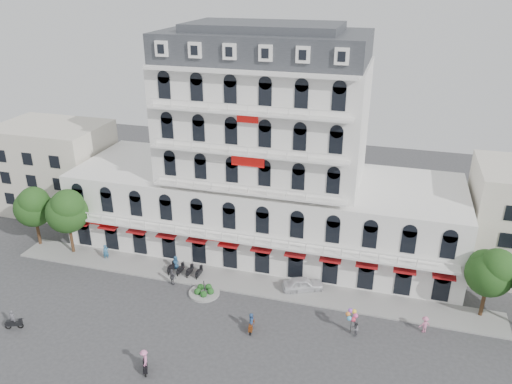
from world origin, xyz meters
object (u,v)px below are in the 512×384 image
at_px(rider_center, 145,360).
at_px(rider_west, 13,321).
at_px(parked_car, 303,284).
at_px(balloon_vendor, 354,323).
at_px(rider_east, 251,323).

bearing_deg(rider_center, rider_west, -124.33).
bearing_deg(parked_car, rider_center, 121.91).
bearing_deg(parked_car, rider_west, 95.00).
distance_m(parked_car, rider_west, 28.15).
distance_m(parked_car, balloon_vendor, 8.08).
bearing_deg(balloon_vendor, rider_east, -167.00).
xyz_separation_m(parked_car, balloon_vendor, (5.78, -5.62, 0.54)).
bearing_deg(rider_west, balloon_vendor, -7.13).
distance_m(rider_west, rider_east, 22.14).
relative_size(rider_west, balloon_vendor, 0.82).
height_order(parked_car, rider_west, rider_west).
relative_size(parked_car, balloon_vendor, 1.76).
bearing_deg(rider_east, parked_car, -30.46).
bearing_deg(rider_west, rider_east, -6.48).
bearing_deg(rider_east, rider_center, 129.31).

